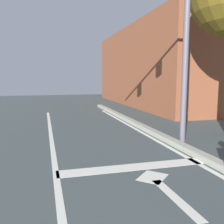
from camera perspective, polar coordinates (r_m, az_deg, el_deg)
name	(u,v)px	position (r m, az deg, el deg)	size (l,w,h in m)	color
lane_line_center	(59,200)	(4.08, -11.82, -18.93)	(0.12, 20.00, 0.01)	silver
stop_bar	(134,167)	(5.33, 4.91, -12.30)	(3.13, 0.40, 0.01)	silver
lane_arrow_stem	(176,198)	(4.18, 14.19, -18.35)	(0.16, 1.40, 0.01)	silver
lane_arrow_head	(152,177)	(4.87, 9.15, -14.33)	(0.56, 0.44, 0.01)	silver
traffic_signal_mast	(141,4)	(6.90, 6.55, 23.04)	(4.88, 0.34, 5.08)	#5C5663
building_block	(214,68)	(20.42, 22.15, 9.25)	(13.97, 13.82, 5.14)	brown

